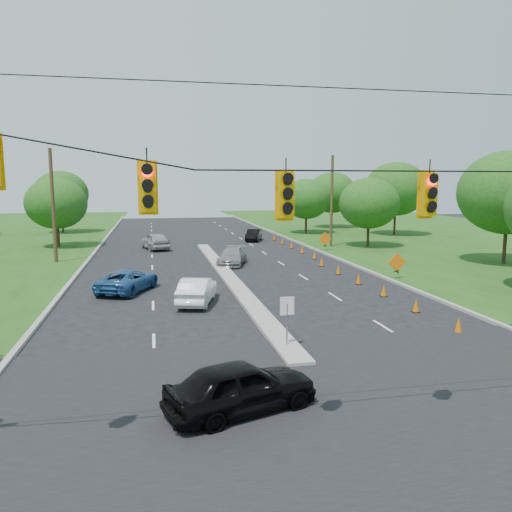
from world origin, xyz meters
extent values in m
plane|color=black|center=(0.00, 0.00, 0.00)|extent=(160.00, 160.00, 0.00)
cube|color=black|center=(0.00, 0.00, 0.00)|extent=(160.00, 14.00, 0.02)
cube|color=gray|center=(-10.10, 30.00, 0.00)|extent=(0.25, 110.00, 0.16)
cube|color=gray|center=(10.10, 30.00, 0.00)|extent=(0.25, 110.00, 0.16)
cube|color=gray|center=(0.00, 21.00, 0.00)|extent=(1.00, 34.00, 0.18)
cylinder|color=gray|center=(0.00, 6.00, 0.90)|extent=(0.06, 0.06, 1.80)
cube|color=white|center=(0.00, 6.00, 1.70)|extent=(0.55, 0.04, 0.70)
cylinder|color=black|center=(0.00, -1.00, 7.00)|extent=(24.00, 0.04, 0.04)
cube|color=#F5A800|center=(-5.00, -1.00, 6.22)|extent=(0.34, 0.24, 1.00)
cube|color=#F5A800|center=(-2.00, -1.00, 6.05)|extent=(0.34, 0.24, 1.00)
cube|color=#F5A800|center=(1.50, -1.00, 6.05)|extent=(0.34, 0.24, 1.00)
cylinder|color=#422D1C|center=(-12.50, 30.00, 4.50)|extent=(0.28, 0.28, 9.00)
cylinder|color=#422D1C|center=(12.50, 35.00, 4.50)|extent=(0.28, 0.28, 9.00)
cone|color=#DA5F04|center=(7.69, 6.50, 0.35)|extent=(0.32, 0.32, 0.70)
cone|color=#DA5F04|center=(7.69, 10.00, 0.35)|extent=(0.32, 0.32, 0.70)
cone|color=#DA5F04|center=(7.69, 13.50, 0.35)|extent=(0.32, 0.32, 0.70)
cone|color=#DA5F04|center=(7.69, 17.00, 0.35)|extent=(0.32, 0.32, 0.70)
cone|color=#DA5F04|center=(7.69, 20.50, 0.35)|extent=(0.32, 0.32, 0.70)
cone|color=#DA5F04|center=(7.69, 24.00, 0.35)|extent=(0.32, 0.32, 0.70)
cone|color=#DA5F04|center=(8.29, 27.50, 0.35)|extent=(0.32, 0.32, 0.70)
cone|color=#DA5F04|center=(8.29, 31.00, 0.35)|extent=(0.32, 0.32, 0.70)
cone|color=#DA5F04|center=(8.29, 34.50, 0.35)|extent=(0.32, 0.32, 0.70)
cone|color=#DA5F04|center=(8.29, 38.00, 0.35)|extent=(0.32, 0.32, 0.70)
cone|color=#DA5F04|center=(8.29, 41.50, 0.35)|extent=(0.32, 0.32, 0.70)
cube|color=black|center=(10.80, 18.00, 0.55)|extent=(0.06, 0.58, 0.26)
cube|color=black|center=(10.80, 18.00, 0.55)|extent=(0.06, 0.58, 0.26)
cube|color=orange|center=(10.80, 18.00, 1.15)|extent=(1.27, 0.05, 1.27)
cube|color=black|center=(10.80, 32.00, 0.55)|extent=(0.06, 0.58, 0.26)
cube|color=black|center=(10.80, 32.00, 0.55)|extent=(0.06, 0.58, 0.26)
cube|color=orange|center=(10.80, 32.00, 1.15)|extent=(1.27, 0.05, 1.27)
cylinder|color=black|center=(-14.00, 40.00, 1.26)|extent=(0.28, 0.28, 2.52)
ellipsoid|color=#194C14|center=(-14.00, 40.00, 4.34)|extent=(5.88, 5.88, 5.04)
cylinder|color=black|center=(-16.00, 55.00, 1.44)|extent=(0.28, 0.28, 2.88)
ellipsoid|color=#194C14|center=(-16.00, 55.00, 4.96)|extent=(6.72, 6.72, 5.76)
cylinder|color=black|center=(22.00, 22.00, 1.62)|extent=(0.28, 0.28, 3.24)
ellipsoid|color=#194C14|center=(22.00, 22.00, 5.58)|extent=(7.56, 7.56, 6.48)
cylinder|color=black|center=(16.00, 34.00, 1.26)|extent=(0.28, 0.28, 2.52)
ellipsoid|color=#194C14|center=(16.00, 34.00, 4.34)|extent=(5.88, 5.88, 5.04)
cylinder|color=black|center=(24.00, 44.00, 1.62)|extent=(0.28, 0.28, 3.24)
ellipsoid|color=#194C14|center=(24.00, 44.00, 5.58)|extent=(7.56, 7.56, 6.48)
cylinder|color=black|center=(20.00, 55.00, 1.44)|extent=(0.28, 0.28, 2.88)
ellipsoid|color=#194C14|center=(20.00, 55.00, 4.96)|extent=(6.72, 6.72, 5.76)
cylinder|color=black|center=(14.00, 48.00, 1.26)|extent=(0.28, 0.28, 2.52)
ellipsoid|color=#194C14|center=(14.00, 48.00, 4.34)|extent=(5.88, 5.88, 5.04)
imported|color=black|center=(-2.65, 1.13, 0.74)|extent=(4.65, 3.01, 1.47)
imported|color=white|center=(-2.70, 14.08, 0.70)|extent=(2.57, 4.49, 1.40)
imported|color=#224F89|center=(-6.40, 17.80, 0.66)|extent=(3.94, 5.23, 1.32)
imported|color=gray|center=(1.12, 26.12, 0.66)|extent=(3.20, 4.90, 1.32)
imported|color=#9F9FA5|center=(-4.66, 36.59, 0.80)|extent=(3.10, 5.04, 1.60)
imported|color=black|center=(5.99, 41.55, 0.65)|extent=(2.62, 4.16, 1.29)
camera|label=1|loc=(-4.94, -11.79, 6.33)|focal=35.00mm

